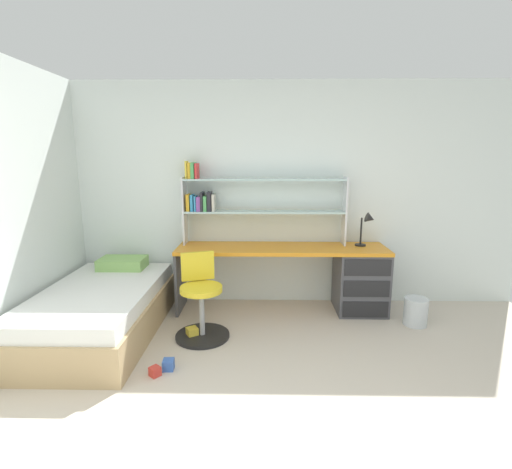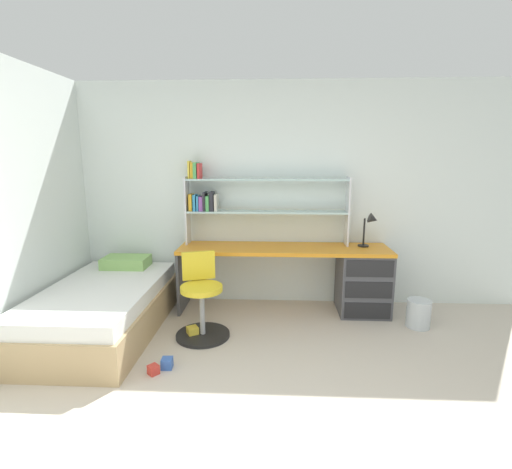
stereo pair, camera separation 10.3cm
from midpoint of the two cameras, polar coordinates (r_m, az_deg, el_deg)
name	(u,v)px [view 2 (the right image)]	position (r m, az deg, el deg)	size (l,w,h in m)	color
room_shell	(130,213)	(3.22, -17.55, 3.12)	(5.60, 6.32, 2.54)	silver
desk	(340,275)	(4.36, 13.17, -5.99)	(2.31, 0.55, 0.73)	orange
bookshelf_hutch	(244,198)	(4.27, -1.07, 5.52)	(1.82, 0.22, 0.93)	silver
desk_lamp	(371,225)	(4.33, 17.48, 1.43)	(0.20, 0.17, 0.38)	black
swivel_chair	(202,304)	(3.75, -7.36, -10.29)	(0.52, 0.52, 0.80)	black
bed_platform	(103,309)	(4.10, -21.27, -10.31)	(1.05, 1.83, 0.59)	tan
waste_bin	(419,313)	(4.31, 23.81, -10.78)	(0.24, 0.24, 0.29)	silver
toy_block_red_0	(153,370)	(3.33, -14.21, -19.04)	(0.08, 0.08, 0.08)	red
toy_block_blue_1	(167,363)	(3.38, -12.28, -18.32)	(0.09, 0.09, 0.09)	#3860B7
toy_block_yellow_2	(193,332)	(3.84, -8.69, -14.21)	(0.10, 0.10, 0.10)	gold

